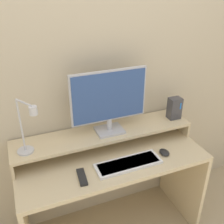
{
  "coord_description": "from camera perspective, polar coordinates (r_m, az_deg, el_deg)",
  "views": [
    {
      "loc": [
        -0.55,
        -1.1,
        1.88
      ],
      "look_at": [
        0.01,
        0.3,
        1.08
      ],
      "focal_mm": 42.0,
      "sensor_mm": 36.0,
      "label": 1
    }
  ],
  "objects": [
    {
      "name": "mouse",
      "position": [
        1.92,
        11.33,
        -8.6
      ],
      "size": [
        0.06,
        0.09,
        0.03
      ],
      "color": "black",
      "rests_on": "desk"
    },
    {
      "name": "monitor_shelf",
      "position": [
        1.91,
        -1.69,
        -4.76
      ],
      "size": [
        1.32,
        0.27,
        0.12
      ],
      "color": "beige",
      "rests_on": "desk"
    },
    {
      "name": "router_dock",
      "position": [
        2.1,
        13.44,
        0.81
      ],
      "size": [
        0.1,
        0.08,
        0.17
      ],
      "color": "#3D3D42",
      "rests_on": "monitor_shelf"
    },
    {
      "name": "wall_back",
      "position": [
        1.88,
        -3.71,
        8.16
      ],
      "size": [
        6.0,
        0.05,
        2.5
      ],
      "color": "beige",
      "rests_on": "ground_plane"
    },
    {
      "name": "desk",
      "position": [
        2.0,
        -0.1,
        -14.44
      ],
      "size": [
        1.32,
        0.55,
        0.75
      ],
      "color": "beige",
      "rests_on": "ground_plane"
    },
    {
      "name": "desk_lamp",
      "position": [
        1.65,
        -17.99,
        -3.93
      ],
      "size": [
        0.15,
        0.21,
        0.38
      ],
      "color": "silver",
      "rests_on": "monitor_shelf"
    },
    {
      "name": "remote_control",
      "position": [
        1.7,
        -6.54,
        -13.87
      ],
      "size": [
        0.06,
        0.16,
        0.02
      ],
      "color": "black",
      "rests_on": "desk"
    },
    {
      "name": "monitor",
      "position": [
        1.79,
        -0.62,
        2.69
      ],
      "size": [
        0.54,
        0.16,
        0.46
      ],
      "color": "#BCBCC1",
      "rests_on": "monitor_shelf"
    },
    {
      "name": "keyboard",
      "position": [
        1.79,
        3.57,
        -11.14
      ],
      "size": [
        0.45,
        0.15,
        0.02
      ],
      "color": "white",
      "rests_on": "desk"
    }
  ]
}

